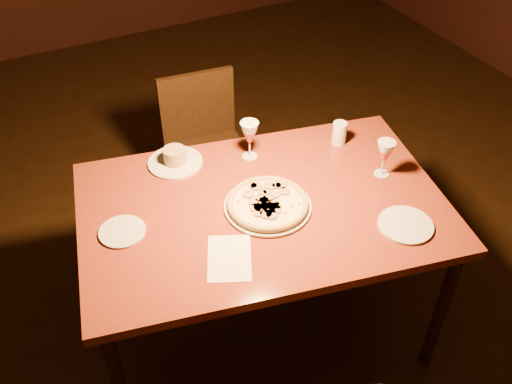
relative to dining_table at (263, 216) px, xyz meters
name	(u,v)px	position (x,y,z in m)	size (l,w,h in m)	color
floor	(259,338)	(-0.06, -0.08, -0.72)	(7.00, 7.00, 0.00)	black
dining_table	(263,216)	(0.00, 0.00, 0.00)	(1.63, 1.22, 0.79)	maroon
chair_far	(206,145)	(0.10, 0.88, -0.23)	(0.46, 0.46, 0.86)	black
pizza_plate	(268,204)	(0.01, -0.03, 0.09)	(0.35, 0.35, 0.04)	silver
ramekin_saucer	(175,159)	(-0.22, 0.41, 0.09)	(0.24, 0.24, 0.08)	silver
wine_glass_far	(250,140)	(0.09, 0.31, 0.16)	(0.08, 0.08, 0.18)	#C05250
wine_glass_right	(384,158)	(0.54, -0.06, 0.15)	(0.08, 0.08, 0.17)	#C05250
water_tumbler	(339,133)	(0.51, 0.22, 0.12)	(0.06, 0.06, 0.11)	silver
side_plate_left	(122,232)	(-0.56, 0.10, 0.07)	(0.18, 0.18, 0.01)	silver
side_plate_near	(406,225)	(0.43, -0.37, 0.08)	(0.22, 0.22, 0.01)	silver
menu_card	(229,258)	(-0.25, -0.21, 0.07)	(0.16, 0.23, 0.00)	silver
pendant_light	(265,19)	(0.00, 0.00, 0.86)	(0.12, 0.12, 0.12)	#EF9743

